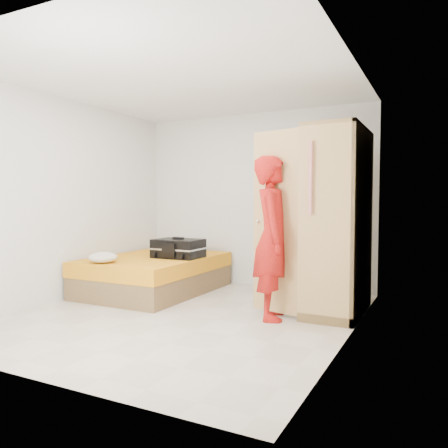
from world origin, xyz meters
The scene contains 7 objects.
room centered at (0.00, 0.00, 1.30)m, with size 4.00×4.02×2.60m.
bed centered at (-1.05, 0.90, 0.25)m, with size 1.42×2.02×0.50m.
wardrobe centered at (1.45, 0.87, 1.00)m, with size 1.15×1.20×2.10m.
person centered at (0.92, 0.34, 0.88)m, with size 0.65×0.42×1.77m, color red.
suitcase centered at (-0.69, 0.95, 0.63)m, with size 0.66×0.50×0.29m.
round_cushion centered at (-1.26, 0.09, 0.57)m, with size 0.36×0.36×0.14m, color white.
pillow centered at (-1.10, 1.75, 0.55)m, with size 0.59×0.30×0.11m, color white.
Camera 1 is at (2.57, -4.12, 1.28)m, focal length 35.00 mm.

